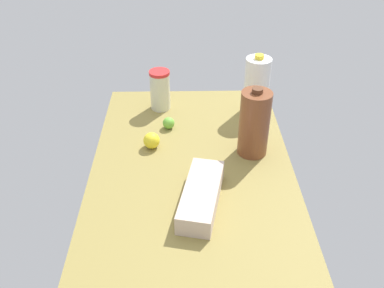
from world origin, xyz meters
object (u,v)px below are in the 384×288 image
(tumbler_cup, at_px, (160,90))
(chocolate_milk_jug, at_px, (254,123))
(lime_near_front, at_px, (169,123))
(egg_carton, at_px, (201,196))
(lemon_by_jug, at_px, (152,140))
(milk_jug, at_px, (257,86))

(tumbler_cup, bearing_deg, chocolate_milk_jug, -133.45)
(chocolate_milk_jug, relative_size, lime_near_front, 5.59)
(egg_carton, xyz_separation_m, lemon_by_jug, (0.33, 0.19, -0.00))
(chocolate_milk_jug, xyz_separation_m, milk_jug, (0.32, -0.05, -0.00))
(tumbler_cup, distance_m, egg_carton, 0.67)
(milk_jug, distance_m, egg_carton, 0.67)
(egg_carton, height_order, lemon_by_jug, egg_carton)
(milk_jug, height_order, lemon_by_jug, milk_jug)
(lemon_by_jug, bearing_deg, egg_carton, -150.91)
(chocolate_milk_jug, distance_m, milk_jug, 0.32)
(lime_near_front, bearing_deg, milk_jug, -70.72)
(tumbler_cup, height_order, lemon_by_jug, tumbler_cup)
(egg_carton, bearing_deg, chocolate_milk_jug, -23.68)
(milk_jug, bearing_deg, chocolate_milk_jug, 170.16)
(egg_carton, bearing_deg, tumbler_cup, 26.04)
(tumbler_cup, bearing_deg, egg_carton, -165.97)
(chocolate_milk_jug, height_order, lime_near_front, chocolate_milk_jug)
(chocolate_milk_jug, relative_size, egg_carton, 0.89)
(milk_jug, xyz_separation_m, lime_near_front, (-0.14, 0.39, -0.10))
(tumbler_cup, distance_m, lemon_by_jug, 0.32)
(lime_near_front, height_order, lemon_by_jug, lemon_by_jug)
(milk_jug, xyz_separation_m, lemon_by_jug, (-0.28, 0.45, -0.10))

